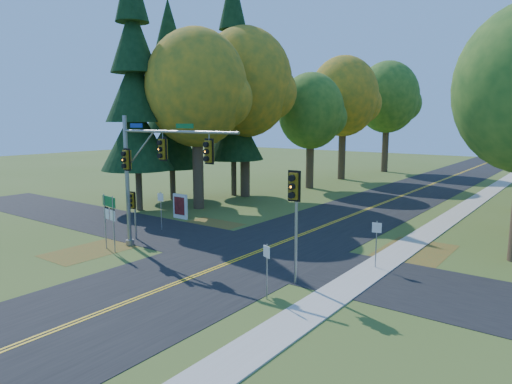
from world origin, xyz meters
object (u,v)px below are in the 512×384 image
Objects in this scene: route_sign_cluster at (109,212)px; info_kiosk at (180,206)px; traffic_mast at (150,165)px; east_signal_pole at (294,199)px.

info_kiosk is (-2.88, 8.05, -1.28)m from route_sign_cluster.
traffic_mast is 8.99m from east_signal_pole.
traffic_mast is at bearing 174.00° from east_signal_pole.
traffic_mast is at bearing 43.86° from route_sign_cluster.
east_signal_pole is (8.94, 0.09, -0.92)m from traffic_mast.
traffic_mast is 3.47m from route_sign_cluster.
east_signal_pole is at bearing 17.45° from route_sign_cluster.
traffic_mast is 9.14m from info_kiosk.
traffic_mast is at bearing -54.75° from info_kiosk.
east_signal_pole is at bearing -1.09° from traffic_mast.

